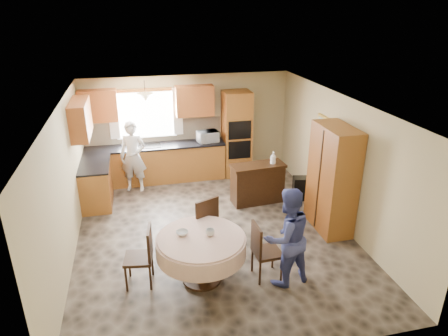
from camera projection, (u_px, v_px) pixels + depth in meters
floor at (213, 233)px, 7.61m from camera, size 5.00×6.00×0.01m
ceiling at (212, 104)px, 6.65m from camera, size 5.00×6.00×0.01m
wall_back at (188, 126)px, 9.82m from camera, size 5.00×0.02×2.50m
wall_front at (267, 277)px, 4.43m from camera, size 5.00×0.02×2.50m
wall_left at (65, 187)px, 6.60m from camera, size 0.02×6.00×2.50m
wall_right at (340, 161)px, 7.65m from camera, size 0.02×6.00×2.50m
window at (146, 115)px, 9.46m from camera, size 1.40×0.03×1.10m
curtain_left at (113, 115)px, 9.24m from camera, size 0.22×0.02×1.15m
curtain_right at (178, 111)px, 9.56m from camera, size 0.22×0.02×1.15m
base_cab_back at (157, 164)px, 9.69m from camera, size 3.30×0.60×0.88m
counter_back at (155, 146)px, 9.51m from camera, size 3.30×0.64×0.04m
base_cab_left at (96, 184)px, 8.60m from camera, size 0.60×1.20×0.88m
counter_left at (94, 165)px, 8.42m from camera, size 0.64×1.20×0.04m
backsplash at (154, 131)px, 9.66m from camera, size 3.30×0.02×0.55m
wall_cab_left at (98, 106)px, 8.99m from camera, size 0.85×0.33×0.72m
wall_cab_right at (195, 101)px, 9.45m from camera, size 0.90×0.33×0.72m
wall_cab_side at (80, 119)px, 8.00m from camera, size 0.33×1.20×0.72m
oven_tower at (236, 134)px, 9.86m from camera, size 0.66×0.62×2.12m
oven_upper at (240, 130)px, 9.50m from camera, size 0.56×0.01×0.45m
oven_lower at (240, 150)px, 9.70m from camera, size 0.56×0.01×0.45m
pendant at (145, 97)px, 8.83m from camera, size 0.36×0.36×0.18m
sideboard at (257, 184)px, 8.66m from camera, size 1.19×0.57×0.83m
space_heater at (302, 188)px, 8.84m from camera, size 0.42×0.34×0.52m
cupboard at (332, 179)px, 7.44m from camera, size 0.53×1.07×2.04m
dining_table at (201, 247)px, 6.10m from camera, size 1.38×1.38×0.79m
chair_left at (143, 253)px, 6.07m from camera, size 0.48×0.48×0.97m
chair_back at (203, 222)px, 6.82m from camera, size 0.62×0.62×1.08m
chair_right at (263, 249)px, 6.20m from camera, size 0.44×0.44×0.96m
framed_picture at (324, 127)px, 8.11m from camera, size 0.06×0.56×0.46m
microwave at (208, 137)px, 9.67m from camera, size 0.54×0.42×0.27m
person_sink at (133, 157)px, 9.07m from camera, size 0.68×0.53×1.65m
person_dining at (287, 237)px, 6.00m from camera, size 0.89×0.76×1.60m
bowl_sideboard at (245, 167)px, 8.43m from camera, size 0.24×0.24×0.05m
bottle_sideboard at (273, 159)px, 8.51m from camera, size 0.13×0.13×0.32m
cup_table at (210, 232)px, 6.06m from camera, size 0.14×0.14×0.10m
bowl_table at (182, 233)px, 6.09m from camera, size 0.21×0.21×0.06m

